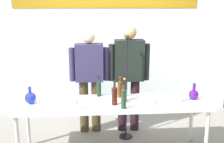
{
  "coord_description": "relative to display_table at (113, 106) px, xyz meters",
  "views": [
    {
      "loc": [
        -0.27,
        -3.47,
        2.02
      ],
      "look_at": [
        0.0,
        0.15,
        1.12
      ],
      "focal_mm": 44.79,
      "sensor_mm": 36.0,
      "label": 1
    }
  ],
  "objects": [
    {
      "name": "presenter_right",
      "position": [
        0.31,
        0.7,
        0.29
      ],
      "size": [
        0.64,
        0.22,
        1.69
      ],
      "color": "black",
      "rests_on": "ground"
    },
    {
      "name": "presenter_left",
      "position": [
        -0.31,
        0.7,
        0.24
      ],
      "size": [
        0.61,
        0.22,
        1.62
      ],
      "color": "#3F341E",
      "rests_on": "ground"
    },
    {
      "name": "wine_glass_right_4",
      "position": [
        0.93,
        -0.02,
        0.16
      ],
      "size": [
        0.06,
        0.06,
        0.15
      ],
      "color": "white",
      "rests_on": "display_table"
    },
    {
      "name": "wine_bottle_3",
      "position": [
        0.12,
        -0.23,
        0.2
      ],
      "size": [
        0.07,
        0.07,
        0.33
      ],
      "color": "#1D3824",
      "rests_on": "display_table"
    },
    {
      "name": "decanter_blue_right",
      "position": [
        1.1,
        0.03,
        0.13
      ],
      "size": [
        0.13,
        0.13,
        0.23
      ],
      "color": "#451283",
      "rests_on": "display_table"
    },
    {
      "name": "wine_glass_right_2",
      "position": [
        0.86,
        -0.07,
        0.15
      ],
      "size": [
        0.06,
        0.06,
        0.13
      ],
      "color": "white",
      "rests_on": "display_table"
    },
    {
      "name": "wine_glass_left_0",
      "position": [
        -0.72,
        0.03,
        0.17
      ],
      "size": [
        0.07,
        0.07,
        0.15
      ],
      "color": "white",
      "rests_on": "display_table"
    },
    {
      "name": "wine_glass_right_0",
      "position": [
        0.43,
        -0.14,
        0.17
      ],
      "size": [
        0.06,
        0.06,
        0.16
      ],
      "color": "white",
      "rests_on": "display_table"
    },
    {
      "name": "wine_bottle_0",
      "position": [
        0.01,
        -0.09,
        0.19
      ],
      "size": [
        0.08,
        0.08,
        0.32
      ],
      "color": "#33140C",
      "rests_on": "display_table"
    },
    {
      "name": "microphone_stand",
      "position": [
        0.23,
        0.44,
        -0.15
      ],
      "size": [
        0.2,
        0.2,
        1.57
      ],
      "color": "black",
      "rests_on": "ground"
    },
    {
      "name": "back_wall",
      "position": [
        0.0,
        1.55,
        0.82
      ],
      "size": [
        4.58,
        0.11,
        3.0
      ],
      "color": "white",
      "rests_on": "ground"
    },
    {
      "name": "wine_bottle_1",
      "position": [
        0.16,
        0.05,
        0.19
      ],
      "size": [
        0.07,
        0.07,
        0.31
      ],
      "color": "black",
      "rests_on": "display_table"
    },
    {
      "name": "wine_glass_left_3",
      "position": [
        -0.88,
        -0.1,
        0.16
      ],
      "size": [
        0.06,
        0.06,
        0.15
      ],
      "color": "white",
      "rests_on": "display_table"
    },
    {
      "name": "decanter_blue_left",
      "position": [
        -1.07,
        0.03,
        0.13
      ],
      "size": [
        0.15,
        0.15,
        0.23
      ],
      "color": "#1E2C99",
      "rests_on": "display_table"
    },
    {
      "name": "wine_glass_right_1",
      "position": [
        0.57,
        -0.05,
        0.16
      ],
      "size": [
        0.06,
        0.06,
        0.14
      ],
      "color": "white",
      "rests_on": "display_table"
    },
    {
      "name": "display_table",
      "position": [
        0.0,
        0.0,
        0.0
      ],
      "size": [
        2.5,
        0.67,
        0.74
      ],
      "color": "white",
      "rests_on": "ground"
    },
    {
      "name": "wine_glass_right_3",
      "position": [
        0.47,
        -0.24,
        0.16
      ],
      "size": [
        0.06,
        0.06,
        0.15
      ],
      "color": "white",
      "rests_on": "display_table"
    },
    {
      "name": "wine_glass_left_1",
      "position": [
        -0.65,
        0.1,
        0.16
      ],
      "size": [
        0.06,
        0.06,
        0.15
      ],
      "color": "white",
      "rests_on": "display_table"
    },
    {
      "name": "wine_bottle_4",
      "position": [
        0.12,
        0.19,
        0.18
      ],
      "size": [
        0.07,
        0.07,
        0.3
      ],
      "color": "#52290D",
      "rests_on": "display_table"
    },
    {
      "name": "wine_glass_left_4",
      "position": [
        -0.64,
        -0.14,
        0.14
      ],
      "size": [
        0.06,
        0.06,
        0.13
      ],
      "color": "white",
      "rests_on": "display_table"
    },
    {
      "name": "wine_glass_left_2",
      "position": [
        -0.48,
        -0.23,
        0.16
      ],
      "size": [
        0.07,
        0.07,
        0.14
      ],
      "color": "white",
      "rests_on": "display_table"
    },
    {
      "name": "wine_bottle_2",
      "position": [
        -0.18,
        0.26,
        0.18
      ],
      "size": [
        0.06,
        0.06,
        0.29
      ],
      "color": "black",
      "rests_on": "display_table"
    }
  ]
}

